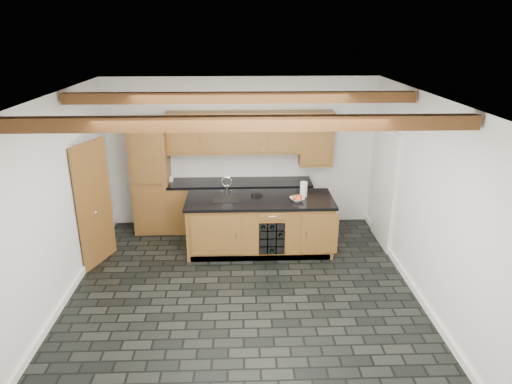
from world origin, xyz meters
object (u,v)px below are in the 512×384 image
at_px(kitchen_scale, 257,194).
at_px(fruit_bowl, 297,199).
at_px(island, 260,224).
at_px(paper_towel, 304,189).

relative_size(kitchen_scale, fruit_bowl, 0.81).
relative_size(island, paper_towel, 9.73).
distance_m(fruit_bowl, paper_towel, 0.26).
bearing_deg(island, paper_towel, 6.99).
height_order(island, kitchen_scale, kitchen_scale).
xyz_separation_m(fruit_bowl, paper_towel, (0.13, 0.21, 0.10)).
height_order(island, paper_towel, paper_towel).
bearing_deg(paper_towel, kitchen_scale, 175.36).
bearing_deg(kitchen_scale, fruit_bowl, -36.92).
distance_m(island, fruit_bowl, 0.79).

